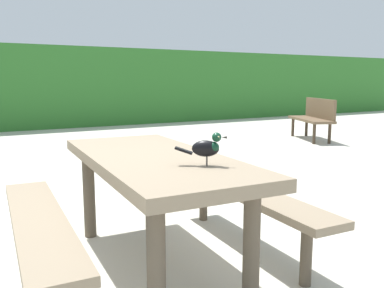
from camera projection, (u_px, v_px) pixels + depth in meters
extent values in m
plane|color=beige|center=(127.00, 255.00, 2.83)|extent=(60.00, 60.00, 0.00)
cube|color=#2D6B28|center=(3.00, 87.00, 10.15)|extent=(28.00, 1.56, 2.06)
cube|color=#84725B|center=(154.00, 160.00, 2.56)|extent=(0.85, 1.84, 0.07)
cylinder|color=brown|center=(156.00, 270.00, 1.88)|extent=(0.09, 0.09, 0.67)
cylinder|color=brown|center=(251.00, 249.00, 2.12)|extent=(0.09, 0.09, 0.67)
cylinder|color=brown|center=(89.00, 194.00, 3.13)|extent=(0.09, 0.09, 0.67)
cylinder|color=brown|center=(154.00, 186.00, 3.36)|extent=(0.09, 0.09, 0.67)
cube|color=#84725B|center=(39.00, 221.00, 2.30)|extent=(0.37, 1.72, 0.05)
cylinder|color=brown|center=(31.00, 223.00, 2.90)|extent=(0.07, 0.07, 0.39)
cube|color=#84725B|center=(246.00, 191.00, 2.92)|extent=(0.37, 1.72, 0.05)
cylinder|color=brown|center=(306.00, 254.00, 2.39)|extent=(0.07, 0.07, 0.39)
cylinder|color=brown|center=(203.00, 198.00, 3.52)|extent=(0.07, 0.07, 0.39)
ellipsoid|color=black|center=(206.00, 149.00, 2.21)|extent=(0.16, 0.14, 0.09)
ellipsoid|color=#0F3823|center=(213.00, 147.00, 2.21)|extent=(0.09, 0.09, 0.06)
sphere|color=#0F3823|center=(217.00, 137.00, 2.20)|extent=(0.05, 0.05, 0.05)
sphere|color=#EAE08C|center=(219.00, 136.00, 2.21)|extent=(0.01, 0.01, 0.01)
sphere|color=#EAE08C|center=(219.00, 137.00, 2.18)|extent=(0.01, 0.01, 0.01)
cone|color=black|center=(224.00, 137.00, 2.19)|extent=(0.03, 0.03, 0.02)
cube|color=black|center=(184.00, 151.00, 2.23)|extent=(0.10, 0.09, 0.04)
cylinder|color=#47423D|center=(207.00, 160.00, 2.24)|extent=(0.01, 0.01, 0.05)
cylinder|color=#47423D|center=(207.00, 161.00, 2.21)|extent=(0.01, 0.01, 0.05)
cube|color=brown|center=(311.00, 120.00, 8.28)|extent=(0.94, 1.46, 0.05)
cube|color=brown|center=(320.00, 108.00, 8.26)|extent=(0.56, 1.25, 0.40)
cylinder|color=#3D2F21|center=(293.00, 127.00, 8.84)|extent=(0.06, 0.06, 0.39)
cylinder|color=#3D2F21|center=(306.00, 127.00, 8.88)|extent=(0.06, 0.06, 0.39)
cylinder|color=#3D2F21|center=(314.00, 134.00, 7.74)|extent=(0.06, 0.06, 0.39)
cylinder|color=#3D2F21|center=(330.00, 134.00, 7.78)|extent=(0.06, 0.06, 0.39)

